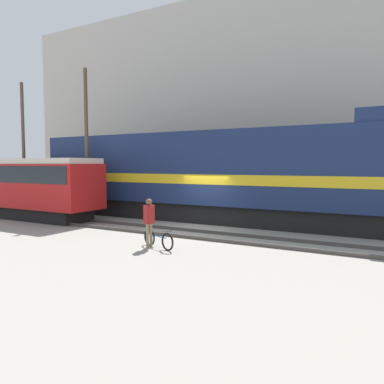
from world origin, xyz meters
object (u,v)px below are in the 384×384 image
bicycle (158,239)px  person (149,217)px  freight_locomotive (209,175)px  streetcar (18,184)px  utility_pole_center (87,143)px  utility_pole_left (24,147)px

bicycle → person: size_ratio=0.93×
freight_locomotive → streetcar: (-10.33, -4.10, -0.56)m
person → utility_pole_center: size_ratio=0.21×
utility_pole_left → utility_pole_center: size_ratio=0.97×
freight_locomotive → bicycle: size_ratio=12.50×
person → utility_pole_left: 14.70m
utility_pole_center → bicycle: bearing=-30.4°
streetcar → bicycle: 12.19m
bicycle → utility_pole_left: utility_pole_left is taller
bicycle → utility_pole_center: 10.41m
streetcar → person: 11.73m
utility_pole_left → utility_pole_center: bearing=0.0°
streetcar → bicycle: (11.75, -2.82, -1.61)m
utility_pole_center → freight_locomotive: bearing=16.6°
person → utility_pole_left: size_ratio=0.22×
bicycle → person: 0.87m
freight_locomotive → person: 7.14m
freight_locomotive → utility_pole_left: size_ratio=2.51×
utility_pole_left → person: bearing=-19.9°
freight_locomotive → bicycle: bearing=-78.4°
freight_locomotive → bicycle: freight_locomotive is taller
utility_pole_left → utility_pole_center: 5.60m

